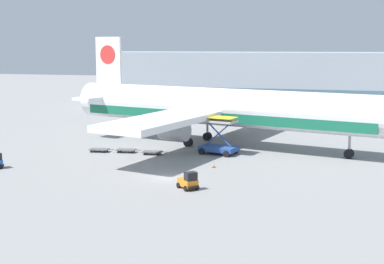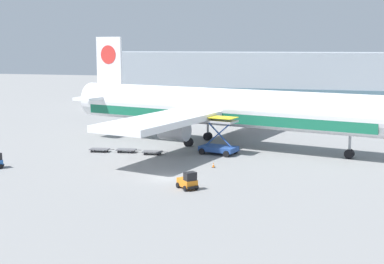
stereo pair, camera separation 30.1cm
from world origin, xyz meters
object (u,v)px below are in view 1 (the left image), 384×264
object	(u,v)px
airplane_main	(217,108)
baggage_dolly_third	(152,152)
scissor_lift_loader	(219,140)
baggage_dolly_lead	(99,149)
traffic_cone_near	(214,165)
baggage_tug_mid	(189,181)
baggage_dolly_second	(126,150)

from	to	relation	value
airplane_main	baggage_dolly_third	xyz separation A→B (m)	(-7.35, -9.71, -5.45)
scissor_lift_loader	baggage_dolly_lead	distance (m)	17.65
baggage_dolly_lead	traffic_cone_near	distance (m)	19.32
scissor_lift_loader	baggage_tug_mid	distance (m)	19.66
scissor_lift_loader	baggage_dolly_lead	size ratio (longest dim) A/B	1.53
airplane_main	baggage_dolly_second	distance (m)	15.81
baggage_tug_mid	baggage_dolly_third	xyz separation A→B (m)	(-10.01, 16.69, -0.49)
baggage_tug_mid	traffic_cone_near	distance (m)	10.97
airplane_main	traffic_cone_near	distance (m)	16.68
baggage_dolly_third	traffic_cone_near	world-z (taller)	traffic_cone_near
scissor_lift_loader	baggage_tug_mid	xyz separation A→B (m)	(0.91, -19.60, -1.18)
baggage_dolly_lead	traffic_cone_near	world-z (taller)	traffic_cone_near
baggage_tug_mid	baggage_dolly_second	xyz separation A→B (m)	(-14.24, 17.12, -0.49)
baggage_dolly_third	baggage_dolly_second	bearing A→B (deg)	167.64
airplane_main	baggage_dolly_lead	size ratio (longest dim) A/B	15.14
scissor_lift_loader	baggage_dolly_third	distance (m)	9.69
airplane_main	baggage_dolly_lead	world-z (taller)	airplane_main
scissor_lift_loader	baggage_tug_mid	bearing A→B (deg)	-73.16
baggage_dolly_lead	baggage_dolly_third	world-z (taller)	same
baggage_dolly_second	traffic_cone_near	distance (m)	15.82
airplane_main	baggage_dolly_lead	distance (m)	19.25
airplane_main	scissor_lift_loader	xyz separation A→B (m)	(1.74, -6.81, -3.78)
airplane_main	baggage_dolly_second	xyz separation A→B (m)	(-11.58, -9.29, -5.45)
traffic_cone_near	airplane_main	bearing A→B (deg)	100.94
baggage_dolly_second	traffic_cone_near	size ratio (longest dim) A/B	5.68
baggage_dolly_lead	baggage_dolly_third	size ratio (longest dim) A/B	1.00
scissor_lift_loader	traffic_cone_near	size ratio (longest dim) A/B	8.71
baggage_dolly_second	baggage_tug_mid	bearing A→B (deg)	-56.86
traffic_cone_near	baggage_dolly_second	bearing A→B (deg)	157.06
airplane_main	traffic_cone_near	size ratio (longest dim) A/B	85.95
airplane_main	baggage_tug_mid	bearing A→B (deg)	-70.08
baggage_dolly_second	traffic_cone_near	xyz separation A→B (m)	(14.57, -6.17, -0.07)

